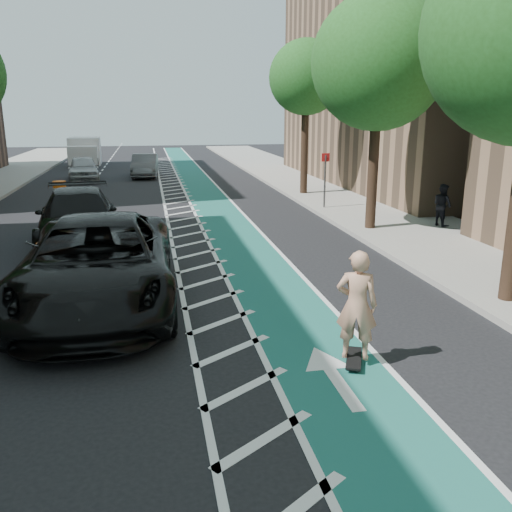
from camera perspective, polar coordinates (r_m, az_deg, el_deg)
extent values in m
plane|color=black|center=(11.19, -11.30, -7.44)|extent=(120.00, 120.00, 0.00)
cube|color=#1B6159|center=(20.98, -3.16, 3.43)|extent=(2.00, 90.00, 0.01)
cube|color=silver|center=(20.83, -7.26, 3.24)|extent=(1.40, 90.00, 0.01)
cube|color=gray|center=(22.77, 13.30, 4.15)|extent=(5.00, 90.00, 0.15)
cube|color=gray|center=(21.88, 7.42, 4.01)|extent=(0.12, 90.00, 0.16)
cube|color=#84664C|center=(35.35, 20.00, 22.80)|extent=(14.00, 22.00, 19.00)
cylinder|color=#382619|center=(13.07, 25.35, 4.70)|extent=(0.36, 0.36, 4.40)
cylinder|color=#382619|center=(20.02, 11.78, 8.93)|extent=(0.36, 0.36, 4.40)
sphere|color=#1F501A|center=(19.98, 12.36, 19.25)|extent=(4.20, 4.20, 4.20)
cylinder|color=#382619|center=(27.54, 5.30, 10.77)|extent=(0.36, 0.36, 4.40)
sphere|color=#1F501A|center=(27.51, 5.48, 18.27)|extent=(4.20, 4.20, 4.20)
cylinder|color=#4C4C4C|center=(23.75, 7.26, 7.61)|extent=(0.08, 0.08, 2.40)
cube|color=red|center=(23.63, 7.34, 10.26)|extent=(0.35, 0.02, 0.35)
cube|color=black|center=(9.64, 10.28, -10.53)|extent=(0.58, 0.92, 0.03)
cylinder|color=black|center=(9.94, 9.79, -10.12)|extent=(0.06, 0.08, 0.07)
cylinder|color=black|center=(9.93, 10.86, -10.18)|extent=(0.06, 0.08, 0.07)
cylinder|color=black|center=(9.40, 9.62, -11.64)|extent=(0.06, 0.08, 0.07)
cylinder|color=black|center=(9.40, 10.75, -11.70)|extent=(0.06, 0.08, 0.07)
imported|color=tan|center=(9.26, 10.56, -5.11)|extent=(0.82, 0.69, 1.90)
imported|color=black|center=(12.39, -16.33, -0.77)|extent=(3.32, 7.07, 1.95)
imported|color=black|center=(18.53, -18.23, 3.87)|extent=(3.02, 6.23, 1.75)
imported|color=#A4A5A9|center=(35.70, -17.72, 8.78)|extent=(2.29, 4.65, 1.53)
imported|color=#5D5E62|center=(36.75, -11.61, 9.30)|extent=(1.83, 4.57, 1.48)
imported|color=black|center=(20.87, 19.02, 5.11)|extent=(0.73, 0.86, 1.53)
cube|color=white|center=(46.67, -17.55, 10.50)|extent=(2.52, 3.55, 2.16)
cube|color=white|center=(44.12, -17.72, 9.91)|extent=(2.23, 1.82, 1.62)
cylinder|color=black|center=(43.80, -19.00, 9.21)|extent=(0.30, 0.77, 0.76)
cylinder|color=black|center=(43.67, -16.43, 9.39)|extent=(0.30, 0.77, 0.76)
cylinder|color=black|center=(47.66, -18.60, 9.65)|extent=(0.30, 0.77, 0.76)
cylinder|color=black|center=(47.53, -16.23, 9.82)|extent=(0.30, 0.77, 0.76)
cylinder|color=#FF630D|center=(15.70, -21.19, -0.09)|extent=(0.46, 0.46, 0.79)
cylinder|color=silver|center=(15.73, -21.15, -0.56)|extent=(0.47, 0.47, 0.11)
cylinder|color=silver|center=(15.67, -21.23, 0.31)|extent=(0.47, 0.47, 0.11)
cylinder|color=black|center=(15.80, -21.06, -1.42)|extent=(0.58, 0.58, 0.04)
cylinder|color=#FF4C0D|center=(20.38, -16.79, 3.73)|extent=(0.52, 0.52, 0.90)
cylinder|color=silver|center=(20.41, -16.75, 3.32)|extent=(0.53, 0.53, 0.12)
cylinder|color=silver|center=(20.35, -16.81, 4.09)|extent=(0.53, 0.53, 0.12)
cylinder|color=black|center=(20.46, -16.70, 2.55)|extent=(0.66, 0.66, 0.04)
cylinder|color=#E4580C|center=(27.29, -19.94, 6.35)|extent=(0.60, 0.60, 1.03)
cylinder|color=silver|center=(27.32, -19.90, 5.99)|extent=(0.61, 0.61, 0.14)
cylinder|color=silver|center=(27.27, -19.96, 6.66)|extent=(0.61, 0.61, 0.14)
cylinder|color=black|center=(27.37, -19.84, 5.33)|extent=(0.76, 0.76, 0.05)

